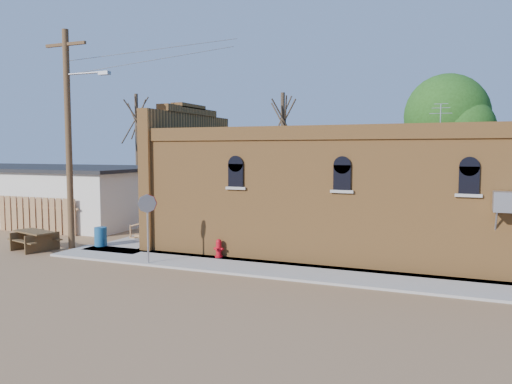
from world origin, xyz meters
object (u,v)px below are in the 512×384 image
at_px(stop_sign, 147,210).
at_px(picnic_table, 35,238).
at_px(utility_pole, 69,135).
at_px(fire_hydrant, 219,248).
at_px(trash_barrel, 101,237).
at_px(brick_bar, 328,193).

height_order(stop_sign, picnic_table, stop_sign).
relative_size(utility_pole, fire_hydrant, 12.91).
relative_size(fire_hydrant, picnic_table, 0.31).
xyz_separation_m(stop_sign, trash_barrel, (-3.71, 1.93, -1.51)).
height_order(utility_pole, stop_sign, utility_pole).
bearing_deg(picnic_table, brick_bar, 39.78).
bearing_deg(fire_hydrant, picnic_table, -152.41).
bearing_deg(trash_barrel, brick_bar, 21.74).
xyz_separation_m(utility_pole, fire_hydrant, (6.49, 0.60, -4.35)).
height_order(brick_bar, stop_sign, brick_bar).
bearing_deg(stop_sign, trash_barrel, 128.40).
bearing_deg(utility_pole, stop_sign, -14.75).
xyz_separation_m(trash_barrel, picnic_table, (-2.20, -1.43, 0.04)).
xyz_separation_m(utility_pole, stop_sign, (4.56, -1.20, -2.78)).
bearing_deg(brick_bar, fire_hydrant, -131.69).
height_order(brick_bar, picnic_table, brick_bar).
distance_m(stop_sign, picnic_table, 6.11).
height_order(brick_bar, trash_barrel, brick_bar).
xyz_separation_m(brick_bar, fire_hydrant, (-3.29, -3.70, -1.92)).
height_order(brick_bar, utility_pole, utility_pole).
distance_m(utility_pole, picnic_table, 4.51).
bearing_deg(trash_barrel, picnic_table, -147.02).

